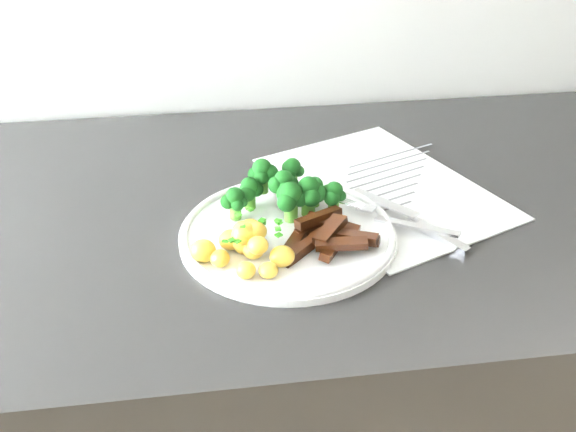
{
  "coord_description": "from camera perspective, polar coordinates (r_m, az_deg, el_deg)",
  "views": [
    {
      "loc": [
        -0.32,
        0.97,
        1.33
      ],
      "look_at": [
        -0.23,
        1.6,
        0.94
      ],
      "focal_mm": 41.74,
      "sensor_mm": 36.0,
      "label": 1
    }
  ],
  "objects": [
    {
      "name": "fork",
      "position": [
        0.78,
        9.43,
        -0.34
      ],
      "size": [
        0.12,
        0.1,
        0.01
      ],
      "color": "silver",
      "rests_on": "plate"
    },
    {
      "name": "potatoes",
      "position": [
        0.72,
        -3.99,
        -2.35
      ],
      "size": [
        0.11,
        0.09,
        0.04
      ],
      "color": "yellow",
      "rests_on": "plate"
    },
    {
      "name": "plate",
      "position": [
        0.76,
        -0.0,
        -1.46
      ],
      "size": [
        0.25,
        0.25,
        0.01
      ],
      "color": "white",
      "rests_on": "counter"
    },
    {
      "name": "recipe_paper",
      "position": [
        0.87,
        8.1,
        2.42
      ],
      "size": [
        0.32,
        0.37,
        0.0
      ],
      "color": "white",
      "rests_on": "counter"
    },
    {
      "name": "broccoli",
      "position": [
        0.79,
        -0.1,
        2.34
      ],
      "size": [
        0.15,
        0.1,
        0.05
      ],
      "color": "#376F1C",
      "rests_on": "plate"
    },
    {
      "name": "beef_strips",
      "position": [
        0.74,
        3.44,
        -1.57
      ],
      "size": [
        0.12,
        0.09,
        0.03
      ],
      "color": "black",
      "rests_on": "plate"
    },
    {
      "name": "knife",
      "position": [
        0.79,
        11.37,
        -0.82
      ],
      "size": [
        0.11,
        0.15,
        0.02
      ],
      "color": "silver",
      "rests_on": "plate"
    }
  ]
}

